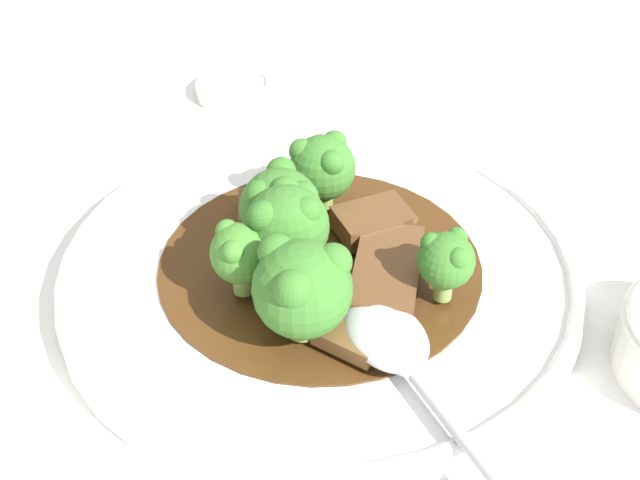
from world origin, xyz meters
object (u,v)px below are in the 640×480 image
Objects in this scene: broccoli_floret_3 at (287,225)px; sauce_dish at (234,87)px; broccoli_floret_2 at (322,166)px; broccoli_floret_5 at (447,259)px; main_plate at (320,271)px; broccoli_floret_1 at (241,252)px; beef_strip_0 at (373,221)px; beef_strip_3 at (362,325)px; beef_strip_2 at (277,209)px; serving_spoon at (404,358)px; broccoli_floret_4 at (302,287)px; beef_strip_1 at (386,272)px; broccoli_floret_0 at (283,203)px.

broccoli_floret_3 is 0.95× the size of sauce_dish.
broccoli_floret_5 is at bearing -27.07° from broccoli_floret_2.
broccoli_floret_1 is at bearing -122.54° from main_plate.
beef_strip_0 is 1.11× the size of broccoli_floret_2.
broccoli_floret_2 reaches higher than beef_strip_3.
beef_strip_2 is at bearing 123.87° from broccoli_floret_3.
sauce_dish is (-0.24, 0.24, -0.02)m from serving_spoon.
beef_strip_2 and beef_strip_3 have the same top height.
beef_strip_0 is 0.10m from broccoli_floret_4.
main_plate is 5.96× the size of beef_strip_3.
beef_strip_1 is 0.07m from broccoli_floret_0.
broccoli_floret_1 reaches higher than beef_strip_0.
main_plate is at bearing 106.51° from broccoli_floret_4.
beef_strip_0 is 0.91× the size of beef_strip_2.
broccoli_floret_2 is at bearing 99.00° from broccoli_floret_3.
broccoli_floret_2 is 1.15× the size of broccoli_floret_5.
broccoli_floret_0 is at bearing 87.59° from broccoli_floret_1.
beef_strip_0 reaches higher than beef_strip_2.
serving_spoon is at bearing -27.22° from beef_strip_3.
broccoli_floret_4 reaches higher than beef_strip_1.
broccoli_floret_4 is 0.30m from sauce_dish.
broccoli_floret_4 reaches higher than serving_spoon.
beef_strip_3 is 0.08m from broccoli_floret_1.
beef_strip_2 is 0.12m from broccoli_floret_5.
broccoli_floret_0 reaches higher than main_plate.
broccoli_floret_1 is at bearing -118.75° from beef_strip_0.
sauce_dish is (-0.20, 0.18, -0.02)m from beef_strip_1.
beef_strip_2 is at bearing -169.93° from beef_strip_0.
sauce_dish is (-0.12, 0.15, -0.02)m from beef_strip_2.
broccoli_floret_3 reaches higher than sauce_dish.
sauce_dish is at bearing 138.53° from beef_strip_1.
beef_strip_3 is 0.12m from broccoli_floret_2.
broccoli_floret_4 is at bearing -55.29° from broccoli_floret_0.
broccoli_floret_0 reaches higher than beef_strip_0.
broccoli_floret_2 is at bearing 152.93° from broccoli_floret_5.
broccoli_floret_3 is 0.10m from serving_spoon.
broccoli_floret_5 is at bearing -33.17° from beef_strip_0.
sauce_dish is (-0.16, 0.18, -0.00)m from main_plate.
sauce_dish is at bearing 141.88° from beef_strip_0.
broccoli_floret_1 is at bearing -92.41° from broccoli_floret_0.
beef_strip_2 is at bearing 166.94° from broccoli_floret_5.
main_plate is at bearing -8.20° from broccoli_floret_0.
beef_strip_3 is 1.06× the size of broccoli_floret_2.
broccoli_floret_0 reaches higher than beef_strip_2.
broccoli_floret_0 is 1.19× the size of broccoli_floret_1.
main_plate is 0.07m from beef_strip_3.
broccoli_floret_1 reaches higher than main_plate.
broccoli_floret_4 reaches higher than main_plate.
beef_strip_3 reaches higher than sauce_dish.
broccoli_floret_4 is (-0.00, -0.10, 0.02)m from beef_strip_0.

